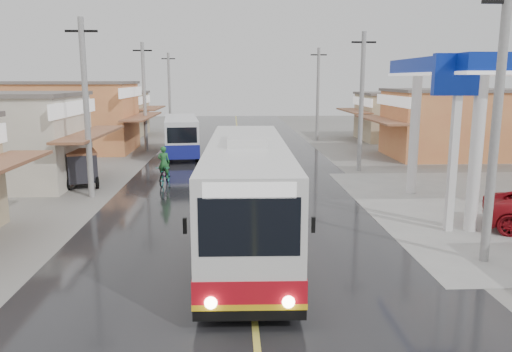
{
  "coord_description": "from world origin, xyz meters",
  "views": [
    {
      "loc": [
        -0.45,
        -13.79,
        5.35
      ],
      "look_at": [
        0.35,
        3.52,
        1.98
      ],
      "focal_mm": 35.0,
      "sensor_mm": 36.0,
      "label": 1
    }
  ],
  "objects_px": {
    "coach_bus": "(247,193)",
    "cyclist": "(165,172)",
    "second_bus": "(181,135)",
    "tricycle_near": "(81,166)"
  },
  "relations": [
    {
      "from": "tricycle_near",
      "to": "coach_bus",
      "type": "bearing_deg",
      "value": -70.08
    },
    {
      "from": "cyclist",
      "to": "tricycle_near",
      "type": "distance_m",
      "value": 4.19
    },
    {
      "from": "second_bus",
      "to": "tricycle_near",
      "type": "height_order",
      "value": "second_bus"
    },
    {
      "from": "cyclist",
      "to": "tricycle_near",
      "type": "xyz_separation_m",
      "value": [
        -4.18,
        -0.07,
        0.36
      ]
    },
    {
      "from": "second_bus",
      "to": "tricycle_near",
      "type": "bearing_deg",
      "value": -118.61
    },
    {
      "from": "coach_bus",
      "to": "cyclist",
      "type": "relative_size",
      "value": 5.79
    },
    {
      "from": "coach_bus",
      "to": "tricycle_near",
      "type": "distance_m",
      "value": 12.56
    },
    {
      "from": "tricycle_near",
      "to": "second_bus",
      "type": "bearing_deg",
      "value": 47.52
    },
    {
      "from": "coach_bus",
      "to": "tricycle_near",
      "type": "relative_size",
      "value": 4.6
    },
    {
      "from": "coach_bus",
      "to": "cyclist",
      "type": "distance_m",
      "value": 10.46
    }
  ]
}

